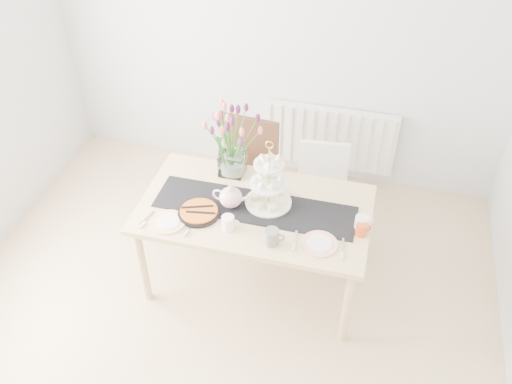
% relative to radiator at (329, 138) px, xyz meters
% --- Properties ---
extents(room_shell, '(4.50, 4.50, 4.50)m').
position_rel_radiator_xyz_m(room_shell, '(-0.50, -2.19, 0.85)').
color(room_shell, tan).
rests_on(room_shell, ground).
extents(radiator, '(1.20, 0.08, 0.60)m').
position_rel_radiator_xyz_m(radiator, '(0.00, 0.00, 0.00)').
color(radiator, white).
rests_on(radiator, room_shell).
extents(dining_table, '(1.60, 0.90, 0.75)m').
position_rel_radiator_xyz_m(dining_table, '(-0.33, -1.41, 0.22)').
color(dining_table, tan).
rests_on(dining_table, ground).
extents(chair_brown, '(0.50, 0.50, 0.94)m').
position_rel_radiator_xyz_m(chair_brown, '(-0.58, -0.73, 0.10)').
color(chair_brown, '#372114').
rests_on(chair_brown, ground).
extents(chair_white, '(0.44, 0.44, 0.81)m').
position_rel_radiator_xyz_m(chair_white, '(0.04, -0.71, 0.02)').
color(chair_white, silver).
rests_on(chair_white, ground).
extents(table_runner, '(1.40, 0.35, 0.01)m').
position_rel_radiator_xyz_m(table_runner, '(-0.33, -1.41, 0.30)').
color(table_runner, black).
rests_on(table_runner, dining_table).
extents(tulip_vase, '(0.65, 0.65, 0.56)m').
position_rel_radiator_xyz_m(tulip_vase, '(-0.59, -1.07, 0.66)').
color(tulip_vase, silver).
rests_on(tulip_vase, dining_table).
extents(cake_stand, '(0.33, 0.33, 0.48)m').
position_rel_radiator_xyz_m(cake_stand, '(-0.25, -1.35, 0.44)').
color(cake_stand, gold).
rests_on(cake_stand, dining_table).
extents(teapot, '(0.27, 0.23, 0.17)m').
position_rel_radiator_xyz_m(teapot, '(-0.49, -1.44, 0.38)').
color(teapot, white).
rests_on(teapot, dining_table).
extents(cream_jug, '(0.12, 0.12, 0.09)m').
position_rel_radiator_xyz_m(cream_jug, '(0.40, -1.43, 0.35)').
color(cream_jug, silver).
rests_on(cream_jug, dining_table).
extents(tart_tin, '(0.29, 0.29, 0.04)m').
position_rel_radiator_xyz_m(tart_tin, '(-0.68, -1.57, 0.32)').
color(tart_tin, black).
rests_on(tart_tin, dining_table).
extents(mug_grey, '(0.11, 0.11, 0.11)m').
position_rel_radiator_xyz_m(mug_grey, '(-0.14, -1.71, 0.36)').
color(mug_grey, slate).
rests_on(mug_grey, dining_table).
extents(mug_white, '(0.10, 0.10, 0.10)m').
position_rel_radiator_xyz_m(mug_white, '(-0.45, -1.65, 0.35)').
color(mug_white, white).
rests_on(mug_white, dining_table).
extents(mug_orange, '(0.10, 0.10, 0.09)m').
position_rel_radiator_xyz_m(mug_orange, '(0.41, -1.49, 0.34)').
color(mug_orange, '#D34A17').
rests_on(mug_orange, dining_table).
extents(plate_left, '(0.29, 0.29, 0.01)m').
position_rel_radiator_xyz_m(plate_left, '(-0.86, -1.70, 0.31)').
color(plate_left, white).
rests_on(plate_left, dining_table).
extents(plate_right, '(0.27, 0.27, 0.01)m').
position_rel_radiator_xyz_m(plate_right, '(0.16, -1.65, 0.31)').
color(plate_right, white).
rests_on(plate_right, dining_table).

